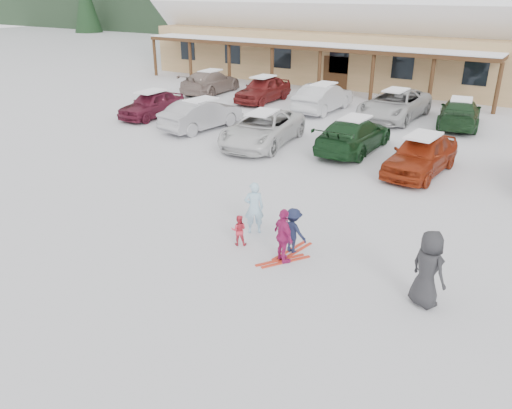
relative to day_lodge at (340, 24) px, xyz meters
The scene contains 19 objects.
ground 29.63m from the day_lodge, 72.16° to the right, with size 160.00×160.00×0.00m, color white.
day_lodge is the anchor object (origin of this frame).
adult_skier 28.43m from the day_lodge, 71.21° to the right, with size 0.56×0.37×1.55m, color #A2CFE8.
toddler_red 29.28m from the day_lodge, 71.66° to the right, with size 0.43×0.33×0.88m, color #D42F43.
child_navy 29.37m from the day_lodge, 68.71° to the right, with size 0.81×0.47×1.26m, color #181E3A.
skis_child_navy 29.44m from the day_lodge, 68.71° to the right, with size 0.20×1.40×0.03m, color red.
child_magenta 29.91m from the day_lodge, 69.05° to the right, with size 0.86×0.36×1.47m, color #AB2064.
skis_child_magenta 30.00m from the day_lodge, 69.05° to the right, with size 0.20×1.40×0.03m, color red.
bystander_dark 31.32m from the day_lodge, 62.89° to the right, with size 0.88×0.57×1.80m, color #272729.
parked_car_0 18.39m from the day_lodge, 99.77° to the right, with size 1.66×4.13×1.41m, color maroon.
parked_car_1 18.70m from the day_lodge, 87.61° to the right, with size 1.57×4.50×1.48m, color #9C9B9F.
parked_car_2 19.90m from the day_lodge, 76.13° to the right, with size 2.43×5.27×1.47m, color silver.
parked_car_3 20.01m from the day_lodge, 64.41° to the right, with size 2.02×4.96×1.44m, color #15381A.
parked_car_4 22.70m from the day_lodge, 58.47° to the right, with size 1.75×4.35×1.48m, color maroon.
parked_car_7 12.08m from the day_lodge, 112.12° to the right, with size 2.09×5.14×1.49m, color gray.
parked_car_8 11.65m from the day_lodge, 90.24° to the right, with size 1.81×4.51×1.54m, color maroon.
parked_car_9 12.77m from the day_lodge, 70.11° to the right, with size 1.65×4.72×1.56m, color silver.
parked_car_10 14.29m from the day_lodge, 53.95° to the right, with size 2.58×5.59×1.55m, color #BABABA.
parked_car_11 16.30m from the day_lodge, 43.93° to the right, with size 1.94×4.77×1.38m, color #1B3A1E.
Camera 1 is at (7.01, -9.71, 6.51)m, focal length 35.00 mm.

